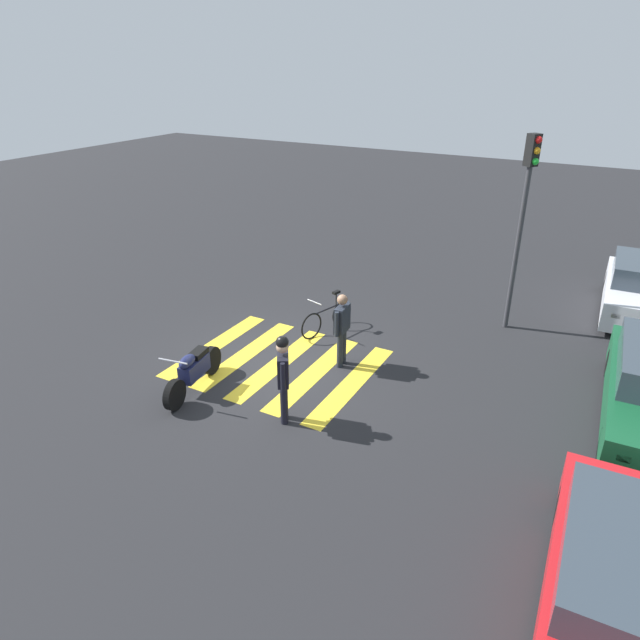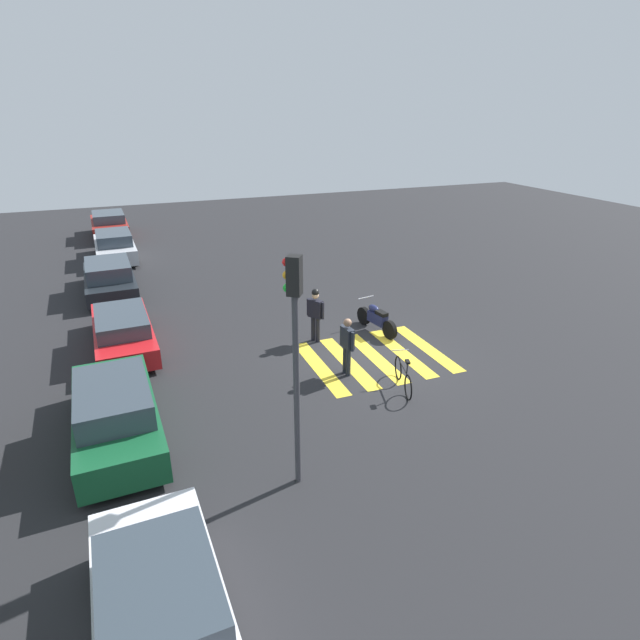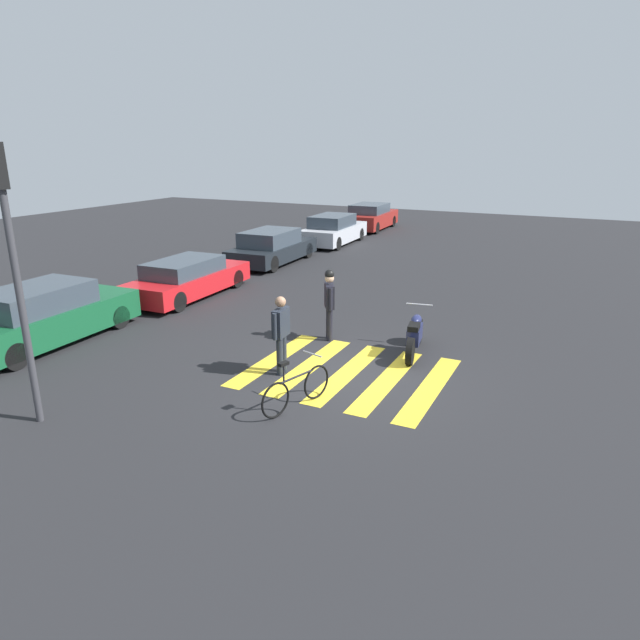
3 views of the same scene
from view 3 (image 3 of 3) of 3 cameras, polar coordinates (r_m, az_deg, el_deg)
The scene contains 12 objects.
ground_plane at distance 12.05m, azimuth 2.77°, elevation -5.35°, with size 60.00×60.00×0.00m, color #232326.
police_motorcycle at distance 13.13m, azimuth 9.56°, elevation -1.51°, with size 2.04×0.65×1.02m.
leaning_bicycle at distance 10.38m, azimuth -2.41°, elevation -6.99°, with size 1.69×0.60×1.00m.
officer_on_foot at distance 13.71m, azimuth 0.95°, elevation 2.08°, with size 0.58×0.42×1.78m.
officer_by_motorcycle at distance 11.70m, azimuth -3.96°, elevation -1.04°, with size 0.67×0.24×1.68m.
crosswalk_stripes at distance 12.04m, azimuth 2.77°, elevation -5.34°, with size 3.50×4.05×0.01m.
car_green_compact at distance 15.10m, azimuth -26.11°, elevation 0.35°, with size 4.64×1.89×1.45m.
car_red_convertible at distance 18.24m, azimuth -13.20°, elevation 4.12°, with size 4.67×1.83×1.22m.
car_black_suv at distance 22.90m, azimuth -4.89°, elevation 7.32°, with size 4.57×2.01×1.35m.
car_silver_sedan at distance 27.27m, azimuth 1.37°, elevation 9.07°, with size 4.48×1.93×1.40m.
car_maroon_wagon at distance 32.13m, azimuth 5.11°, elevation 10.33°, with size 4.49×2.03×1.42m.
traffic_light_pole at distance 10.33m, azimuth -28.76°, elevation 6.67°, with size 0.33×0.35×4.69m.
Camera 3 is at (-10.21, -4.36, 4.68)m, focal length 31.64 mm.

